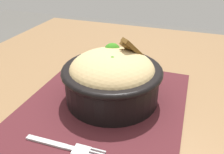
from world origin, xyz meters
The scene contains 4 objects.
table centered at (0.00, 0.00, 0.64)m, with size 1.05×0.84×0.72m.
placemat centered at (0.04, 0.03, 0.72)m, with size 0.41×0.31×0.00m, color #47191E.
bowl centered at (-0.01, 0.03, 0.77)m, with size 0.20×0.20×0.12m.
fork centered at (0.14, 0.01, 0.72)m, with size 0.02×0.13×0.00m.
Camera 1 is at (0.37, 0.17, 0.99)m, focal length 37.90 mm.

